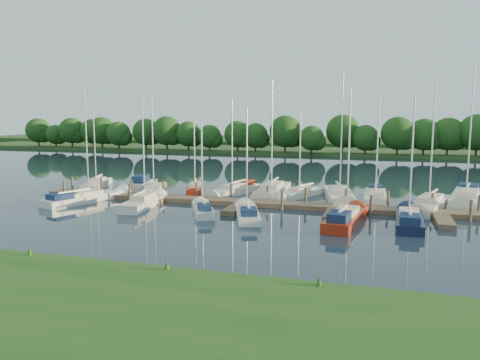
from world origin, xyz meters
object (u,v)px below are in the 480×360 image
(dock, at_px, (243,204))
(motorboat, at_px, (140,185))
(sailboat_n_5, at_px, (272,192))
(sailboat_n_0, at_px, (97,185))
(sailboat_s_2, at_px, (203,210))

(dock, bearing_deg, motorboat, 154.08)
(motorboat, height_order, sailboat_n_5, sailboat_n_5)
(motorboat, bearing_deg, sailboat_n_5, 167.28)
(sailboat_n_0, relative_size, sailboat_n_5, 0.79)
(sailboat_n_0, bearing_deg, dock, 144.22)
(motorboat, bearing_deg, dock, 141.65)
(sailboat_n_0, bearing_deg, sailboat_s_2, 130.68)
(sailboat_n_0, xyz_separation_m, sailboat_n_5, (19.66, 0.89, 0.01))
(sailboat_n_0, relative_size, sailboat_s_2, 1.20)
(dock, height_order, sailboat_n_5, sailboat_n_5)
(sailboat_s_2, bearing_deg, sailboat_n_0, 122.84)
(dock, xyz_separation_m, sailboat_n_5, (1.06, 6.61, 0.08))
(dock, xyz_separation_m, sailboat_s_2, (-2.19, -4.00, 0.12))
(dock, bearing_deg, sailboat_n_0, 162.90)
(motorboat, bearing_deg, sailboat_n_0, -1.07)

